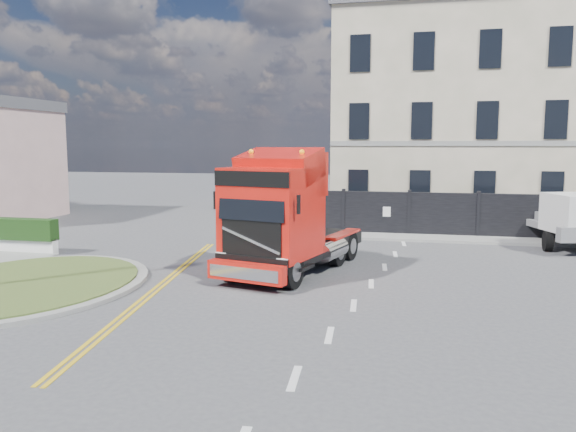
# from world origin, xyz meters

# --- Properties ---
(ground) EXTENTS (120.00, 120.00, 0.00)m
(ground) POSITION_xyz_m (0.00, 0.00, 0.00)
(ground) COLOR #424244
(ground) RESTS_ON ground
(traffic_island) EXTENTS (6.80, 6.80, 0.17)m
(traffic_island) POSITION_xyz_m (-7.00, -3.00, 0.08)
(traffic_island) COLOR gray
(traffic_island) RESTS_ON ground
(hoarding_fence) EXTENTS (18.80, 0.25, 2.00)m
(hoarding_fence) POSITION_xyz_m (6.55, 9.00, 1.00)
(hoarding_fence) COLOR black
(hoarding_fence) RESTS_ON ground
(georgian_building) EXTENTS (12.30, 10.30, 12.80)m
(georgian_building) POSITION_xyz_m (6.00, 16.50, 5.77)
(georgian_building) COLOR beige
(georgian_building) RESTS_ON ground
(pavement_far) EXTENTS (20.00, 1.60, 0.12)m
(pavement_far) POSITION_xyz_m (6.00, 8.10, 0.06)
(pavement_far) COLOR gray
(pavement_far) RESTS_ON ground
(truck) EXTENTS (3.99, 6.92, 3.91)m
(truck) POSITION_xyz_m (0.07, 0.16, 1.75)
(truck) COLOR black
(truck) RESTS_ON ground
(flatbed_pickup) EXTENTS (3.70, 5.92, 2.27)m
(flatbed_pickup) POSITION_xyz_m (10.41, 6.95, 1.22)
(flatbed_pickup) COLOR slate
(flatbed_pickup) RESTS_ON ground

